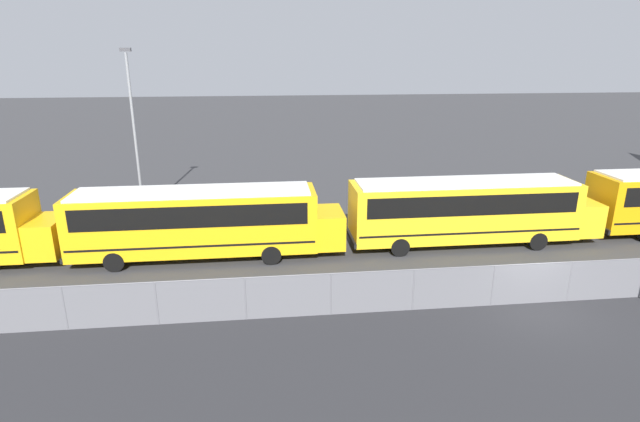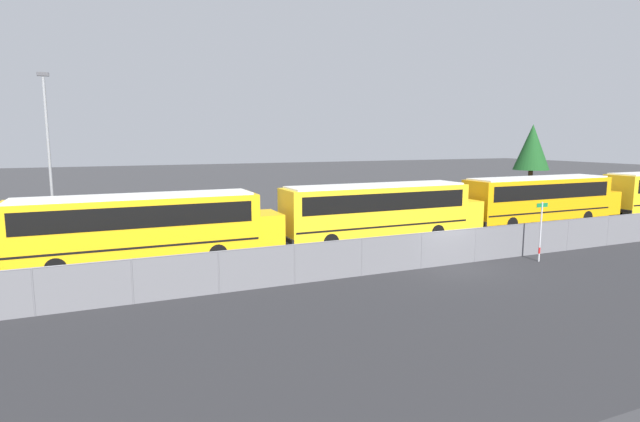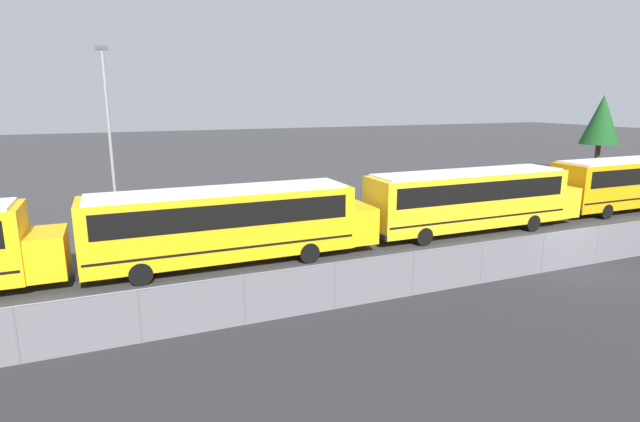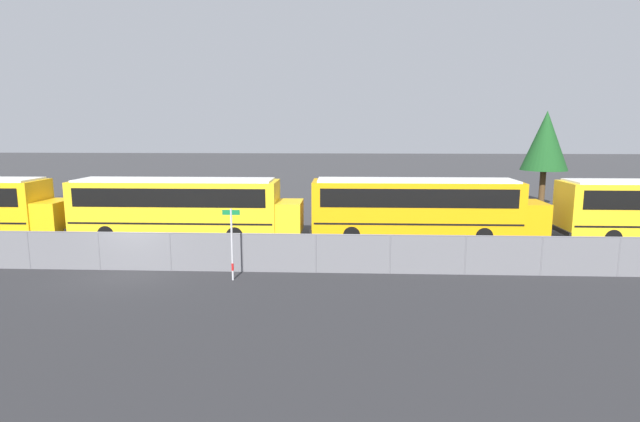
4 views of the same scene
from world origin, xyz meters
name	(u,v)px [view 1 (image 1 of 4)]	position (x,y,z in m)	size (l,w,h in m)	color
ground_plane	(529,303)	(0.00, 0.00, 0.00)	(200.00, 200.00, 0.00)	#38383A
road_strip	(640,407)	(0.00, -6.00, 0.00)	(111.78, 12.00, 0.01)	#2B2B2D
fence	(531,283)	(0.00, 0.00, 0.86)	(77.85, 0.07, 1.69)	#9EA0A5
school_bus_1	(201,219)	(-13.07, 6.10, 1.94)	(12.66, 2.63, 3.31)	yellow
school_bus_2	(468,207)	(0.00, 6.38, 1.94)	(12.66, 2.63, 3.31)	yellow
light_pole	(134,128)	(-17.46, 13.57, 5.18)	(0.60, 0.24, 9.57)	gray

